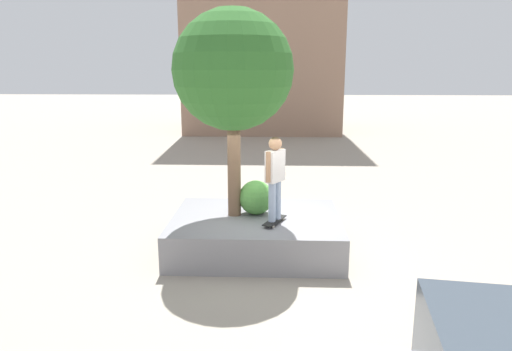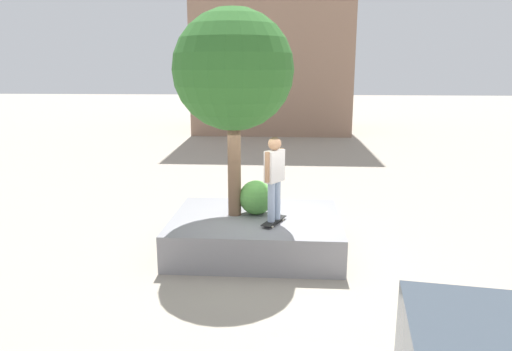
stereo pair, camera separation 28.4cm
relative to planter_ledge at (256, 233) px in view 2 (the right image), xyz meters
name	(u,v)px [view 2 (the right image)]	position (x,y,z in m)	size (l,w,h in m)	color
ground_plane	(267,252)	(-0.25, 0.14, -0.38)	(120.00, 120.00, 0.00)	#9E9384
planter_ledge	(256,233)	(0.00, 0.00, 0.00)	(3.57, 2.78, 0.75)	gray
plaza_tree	(233,71)	(0.47, -0.10, 3.42)	(2.46, 2.46, 4.29)	brown
boxwood_shrub	(256,197)	(0.01, -0.18, 0.75)	(0.74, 0.74, 0.74)	#4C8C3D
skateboard	(274,221)	(-0.40, 0.44, 0.43)	(0.51, 0.82, 0.07)	black
skateboarder	(274,173)	(-0.40, 0.44, 1.44)	(0.41, 0.50, 1.71)	#8C9EB7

